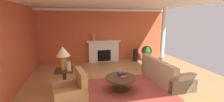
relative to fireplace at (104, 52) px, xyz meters
name	(u,v)px	position (x,y,z in m)	size (l,w,h in m)	color
ground_plane	(119,86)	(-0.09, -3.19, -0.54)	(8.70, 8.70, 0.00)	tan
wall_fireplace	(101,35)	(-0.09, 0.21, 0.85)	(7.05, 0.12, 2.79)	#C65633
wall_window	(9,50)	(-3.38, -2.89, 0.85)	(0.12, 7.29, 2.79)	#C65633
ceiling_panel	(117,2)	(-0.09, -2.89, 2.28)	(7.05, 7.29, 0.06)	white
crown_moulding	(101,10)	(-0.09, 0.13, 2.17)	(7.05, 0.08, 0.12)	white
area_rug	(121,90)	(-0.10, -3.46, -0.54)	(3.11, 2.24, 0.01)	#993D33
fireplace	(104,52)	(0.00, 0.00, 0.00)	(1.80, 0.35, 1.15)	white
sofa	(164,74)	(1.66, -3.17, -0.25)	(0.94, 2.12, 0.85)	tan
armchair_near_window	(72,95)	(-1.64, -4.01, -0.24)	(0.93, 0.93, 0.95)	#9E7A4C
coffee_table	(121,80)	(-0.10, -3.46, -0.21)	(1.00, 1.00, 0.45)	#3D2D1E
side_table	(65,79)	(-1.86, -3.04, -0.14)	(0.56, 0.56, 0.70)	#3D2D1E
table_lamp	(63,54)	(-1.86, -3.04, 0.68)	(0.44, 0.44, 0.75)	#B28E38
vase_on_side_table	(69,66)	(-1.71, -3.16, 0.29)	(0.13, 0.13, 0.28)	beige
vase_mantel_left	(93,37)	(-0.55, -0.05, 0.78)	(0.15, 0.15, 0.35)	#B7892D
vase_tall_corner	(135,55)	(1.70, -0.30, -0.21)	(0.28, 0.28, 0.66)	black
book_red_cover	(123,77)	(-0.04, -3.53, -0.08)	(0.21, 0.20, 0.04)	maroon
book_art_folio	(121,73)	(-0.04, -3.28, -0.03)	(0.23, 0.15, 0.05)	navy
potted_plant	(147,52)	(2.30, -0.42, -0.05)	(0.56, 0.56, 0.83)	#A8754C
column_white	(163,37)	(2.80, -1.10, 0.85)	(0.20, 0.20, 2.79)	white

